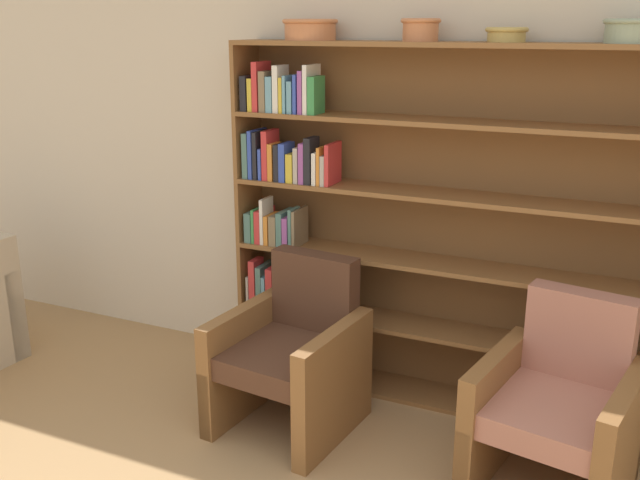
# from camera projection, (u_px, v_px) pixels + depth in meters

# --- Properties ---
(wall_back) EXTENTS (12.00, 0.06, 2.75)m
(wall_back) POSITION_uv_depth(u_px,v_px,m) (455.00, 153.00, 3.83)
(wall_back) COLOR beige
(wall_back) RESTS_ON ground
(bookshelf) EXTENTS (2.46, 0.30, 1.96)m
(bookshelf) POSITION_uv_depth(u_px,v_px,m) (407.00, 229.00, 3.88)
(bookshelf) COLOR brown
(bookshelf) RESTS_ON ground
(bowl_olive) EXTENTS (0.30, 0.30, 0.11)m
(bowl_olive) POSITION_uv_depth(u_px,v_px,m) (310.00, 28.00, 3.78)
(bowl_olive) COLOR #C67547
(bowl_olive) RESTS_ON bookshelf
(bowl_copper) EXTENTS (0.20, 0.20, 0.11)m
(bowl_copper) POSITION_uv_depth(u_px,v_px,m) (421.00, 28.00, 3.54)
(bowl_copper) COLOR #C67547
(bowl_copper) RESTS_ON bookshelf
(bowl_cream) EXTENTS (0.20, 0.20, 0.07)m
(bowl_cream) POSITION_uv_depth(u_px,v_px,m) (507.00, 33.00, 3.38)
(bowl_cream) COLOR tan
(bowl_cream) RESTS_ON bookshelf
(bowl_sage) EXTENTS (0.27, 0.27, 0.11)m
(bowl_sage) POSITION_uv_depth(u_px,v_px,m) (634.00, 29.00, 3.15)
(bowl_sage) COLOR gray
(bowl_sage) RESTS_ON bookshelf
(armchair_leather) EXTENTS (0.71, 0.74, 0.88)m
(armchair_leather) POSITION_uv_depth(u_px,v_px,m) (293.00, 354.00, 3.71)
(armchair_leather) COLOR brown
(armchair_leather) RESTS_ON ground
(armchair_cushioned) EXTENTS (0.75, 0.78, 0.88)m
(armchair_cushioned) POSITION_uv_depth(u_px,v_px,m) (559.00, 409.00, 3.18)
(armchair_cushioned) COLOR brown
(armchair_cushioned) RESTS_ON ground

